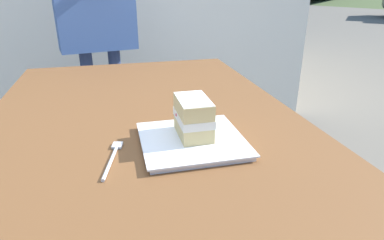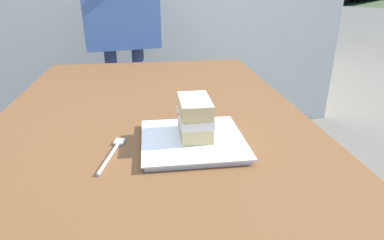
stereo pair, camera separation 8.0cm
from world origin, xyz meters
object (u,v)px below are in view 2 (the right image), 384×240
object	(u,v)px
patio_table	(153,152)
diner_person	(120,3)
dessert_plate	(192,141)
cake_slice	(194,117)
dessert_fork	(112,153)

from	to	relation	value
patio_table	diner_person	world-z (taller)	diner_person
dessert_plate	cake_slice	world-z (taller)	cake_slice
dessert_plate	patio_table	bearing A→B (deg)	34.53
dessert_fork	cake_slice	bearing A→B (deg)	-77.08
dessert_plate	dessert_fork	world-z (taller)	dessert_plate
diner_person	dessert_plate	bearing A→B (deg)	-169.06
patio_table	diner_person	size ratio (longest dim) A/B	1.02
cake_slice	dessert_fork	world-z (taller)	cake_slice
patio_table	dessert_plate	distance (m)	0.20
patio_table	dessert_fork	distance (m)	0.22
dessert_plate	diner_person	world-z (taller)	diner_person
cake_slice	diner_person	size ratio (longest dim) A/B	0.08
patio_table	cake_slice	bearing A→B (deg)	-139.86
dessert_plate	diner_person	xyz separation A→B (m)	(1.24, 0.24, 0.25)
cake_slice	dessert_fork	distance (m)	0.22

